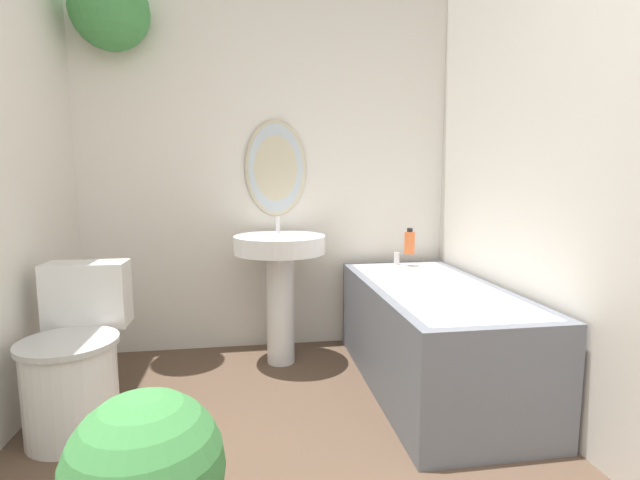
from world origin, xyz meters
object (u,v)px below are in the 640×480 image
shampoo_bottle (410,242)px  potted_plant (145,476)px  bathtub (432,334)px  pedestal_sink (280,269)px  toilet (75,364)px

shampoo_bottle → potted_plant: size_ratio=0.31×
shampoo_bottle → potted_plant: shampoo_bottle is taller
shampoo_bottle → potted_plant: 2.10m
bathtub → potted_plant: bearing=-140.2°
pedestal_sink → shampoo_bottle: size_ratio=5.28×
toilet → shampoo_bottle: bearing=22.1°
toilet → pedestal_sink: bearing=33.2°
pedestal_sink → potted_plant: size_ratio=1.62×
toilet → bathtub: size_ratio=0.51×
toilet → potted_plant: size_ratio=1.32×
pedestal_sink → potted_plant: (-0.47, -1.48, -0.27)m
pedestal_sink → shampoo_bottle: (0.84, 0.11, 0.13)m
toilet → pedestal_sink: 1.16m
toilet → bathtub: bearing=5.6°
bathtub → toilet: bearing=-174.4°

